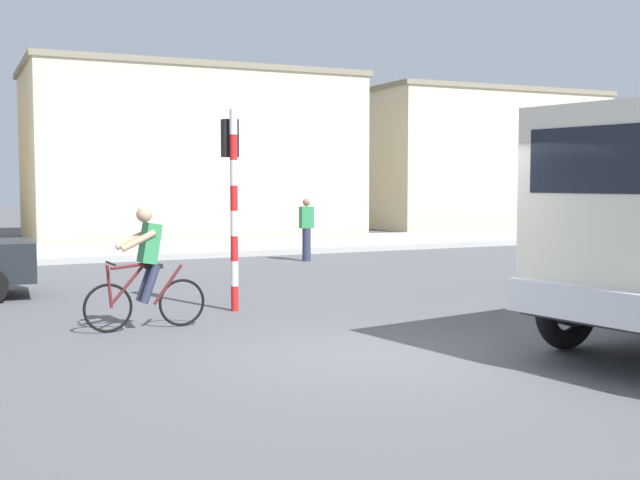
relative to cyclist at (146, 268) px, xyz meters
name	(u,v)px	position (x,y,z in m)	size (l,w,h in m)	color
ground_plane	(380,356)	(2.14, -2.86, -0.86)	(120.00, 120.00, 0.00)	#56565B
sidewalk_far	(129,250)	(2.14, 11.94, -0.78)	(80.00, 5.00, 0.16)	#ADADA8
cyclist	(146,268)	(0.00, 0.00, 0.00)	(1.73, 0.50, 1.72)	black
traffic_light_pole	(232,181)	(1.62, 1.06, 1.20)	(0.24, 0.43, 3.20)	red
pedestrian_near_kerb	(306,228)	(5.85, 7.71, -0.02)	(0.34, 0.22, 1.62)	#2D334C
building_mid_block	(191,155)	(5.68, 18.00, 2.17)	(11.80, 6.58, 6.06)	beige
building_corner_right	(465,160)	(19.24, 19.82, 2.16)	(10.87, 7.59, 6.05)	beige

